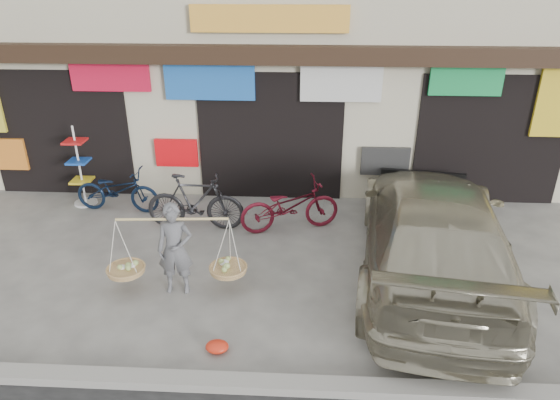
# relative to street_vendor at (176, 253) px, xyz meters

# --- Properties ---
(ground) EXTENTS (70.00, 70.00, 0.00)m
(ground) POSITION_rel_street_vendor_xyz_m (1.19, 0.08, -0.68)
(ground) COLOR gray
(ground) RESTS_ON ground
(kerb) EXTENTS (70.00, 0.25, 0.12)m
(kerb) POSITION_rel_street_vendor_xyz_m (1.19, -1.92, -0.62)
(kerb) COLOR gray
(kerb) RESTS_ON ground
(shophouse_block) EXTENTS (14.00, 6.32, 7.00)m
(shophouse_block) POSITION_rel_street_vendor_xyz_m (1.19, 6.49, 2.77)
(shophouse_block) COLOR #C0B89B
(shophouse_block) RESTS_ON ground
(street_vendor) EXTENTS (2.12, 0.67, 1.48)m
(street_vendor) POSITION_rel_street_vendor_xyz_m (0.00, 0.00, 0.00)
(street_vendor) COLOR #5D5E62
(street_vendor) RESTS_ON ground
(bike_0) EXTENTS (1.78, 0.74, 0.91)m
(bike_0) POSITION_rel_street_vendor_xyz_m (-1.89, 2.71, -0.22)
(bike_0) COLOR #0E1C33
(bike_0) RESTS_ON ground
(bike_1) EXTENTS (1.87, 0.58, 1.12)m
(bike_1) POSITION_rel_street_vendor_xyz_m (-0.13, 2.03, -0.12)
(bike_1) COLOR black
(bike_1) RESTS_ON ground
(bike_2) EXTENTS (2.01, 1.18, 1.00)m
(bike_2) POSITION_rel_street_vendor_xyz_m (1.65, 2.08, -0.18)
(bike_2) COLOR maroon
(bike_2) RESTS_ON ground
(suv) EXTENTS (2.99, 5.75, 1.59)m
(suv) POSITION_rel_street_vendor_xyz_m (3.98, 0.71, 0.12)
(suv) COLOR #A7A086
(suv) RESTS_ON ground
(display_rack) EXTENTS (0.47, 0.47, 1.71)m
(display_rack) POSITION_rel_street_vendor_xyz_m (-2.73, 2.99, 0.01)
(display_rack) COLOR silver
(display_rack) RESTS_ON ground
(red_bag) EXTENTS (0.31, 0.25, 0.14)m
(red_bag) POSITION_rel_street_vendor_xyz_m (0.82, -1.32, -0.61)
(red_bag) COLOR red
(red_bag) RESTS_ON ground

